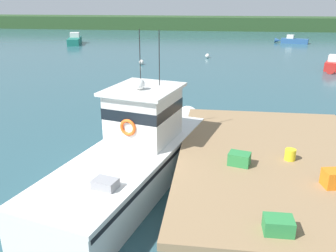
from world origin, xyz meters
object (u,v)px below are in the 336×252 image
object	(u,v)px
crate_single_by_cleat	(239,159)
bait_bucket	(290,155)
crate_stack_near_edge	(335,178)
moored_boat_outer_mooring	(292,40)
mooring_buoy_channel_marker	(207,56)
main_fishing_boat	(136,151)
moored_boat_far_right	(335,64)
crate_single_far	(278,225)
mooring_buoy_outer	(141,62)
moored_boat_mid_harbor	(75,40)

from	to	relation	value
crate_single_by_cleat	bait_bucket	size ratio (longest dim) A/B	1.76
crate_stack_near_edge	moored_boat_outer_mooring	distance (m)	42.71
crate_single_by_cleat	moored_boat_outer_mooring	distance (m)	42.23
bait_bucket	mooring_buoy_channel_marker	xyz separation A→B (m)	(-3.12, 26.50, -1.15)
main_fishing_boat	moored_boat_far_right	size ratio (longest dim) A/B	2.03
main_fishing_boat	crate_single_by_cleat	distance (m)	3.41
bait_bucket	moored_boat_outer_mooring	xyz separation A→B (m)	(7.94, 40.62, -0.99)
moored_boat_outer_mooring	crate_single_far	bearing A→B (deg)	-101.31
main_fishing_boat	mooring_buoy_channel_marker	world-z (taller)	main_fishing_boat
crate_single_by_cleat	moored_boat_far_right	world-z (taller)	crate_single_by_cleat
crate_single_far	bait_bucket	bearing A→B (deg)	75.90
crate_stack_near_edge	mooring_buoy_outer	size ratio (longest dim) A/B	1.34
main_fishing_boat	moored_boat_outer_mooring	bearing A→B (deg)	72.45
crate_single_by_cleat	moored_boat_mid_harbor	xyz separation A→B (m)	(-19.51, 36.61, -0.88)
mooring_buoy_outer	mooring_buoy_channel_marker	bearing A→B (deg)	38.29
crate_single_far	mooring_buoy_outer	distance (m)	26.73
bait_bucket	mooring_buoy_channel_marker	distance (m)	26.71
bait_bucket	moored_boat_outer_mooring	bearing A→B (deg)	78.94
crate_single_far	moored_boat_far_right	distance (m)	26.96
crate_single_far	bait_bucket	distance (m)	3.72
main_fishing_boat	mooring_buoy_outer	bearing A→B (deg)	101.28
main_fishing_boat	moored_boat_mid_harbor	bearing A→B (deg)	114.53
crate_single_by_cleat	crate_single_far	xyz separation A→B (m)	(0.61, -3.08, -0.02)
bait_bucket	mooring_buoy_outer	size ratio (longest dim) A/B	0.76
main_fishing_boat	moored_boat_far_right	bearing A→B (deg)	59.48
main_fishing_boat	mooring_buoy_channel_marker	distance (m)	26.12
moored_boat_far_right	mooring_buoy_outer	size ratio (longest dim) A/B	10.92
moored_boat_outer_mooring	moored_boat_mid_harbor	distance (m)	29.33
crate_single_far	main_fishing_boat	bearing A→B (deg)	133.67
mooring_buoy_channel_marker	bait_bucket	bearing A→B (deg)	-83.28
crate_single_far	crate_single_by_cleat	bearing A→B (deg)	101.29
moored_boat_outer_mooring	moored_boat_mid_harbor	world-z (taller)	moored_boat_mid_harbor
main_fishing_boat	bait_bucket	bearing A→B (deg)	-5.32
moored_boat_outer_mooring	crate_single_by_cleat	bearing A→B (deg)	-102.94
bait_bucket	mooring_buoy_channel_marker	world-z (taller)	bait_bucket
crate_stack_near_edge	moored_boat_far_right	world-z (taller)	crate_stack_near_edge
crate_stack_near_edge	mooring_buoy_channel_marker	xyz separation A→B (m)	(-3.95, 27.98, -1.21)
crate_single_by_cleat	moored_boat_outer_mooring	world-z (taller)	crate_single_by_cleat
moored_boat_outer_mooring	moored_boat_far_right	bearing A→B (deg)	-90.23
bait_bucket	moored_boat_outer_mooring	world-z (taller)	bait_bucket
crate_stack_near_edge	crate_single_by_cleat	distance (m)	2.53
crate_single_far	moored_boat_far_right	world-z (taller)	crate_single_far
moored_boat_outer_mooring	crate_stack_near_edge	bearing A→B (deg)	-99.58
mooring_buoy_channel_marker	mooring_buoy_outer	xyz separation A→B (m)	(-5.92, -4.67, 0.01)
mooring_buoy_outer	crate_single_by_cleat	bearing A→B (deg)	-71.42
crate_single_far	mooring_buoy_outer	bearing A→B (deg)	107.73
moored_boat_outer_mooring	moored_boat_mid_harbor	size ratio (longest dim) A/B	0.75
crate_stack_near_edge	moored_boat_far_right	distance (m)	24.41
crate_single_far	moored_boat_far_right	xyz separation A→B (m)	(8.77, 25.48, -0.94)
main_fishing_boat	mooring_buoy_outer	distance (m)	21.82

